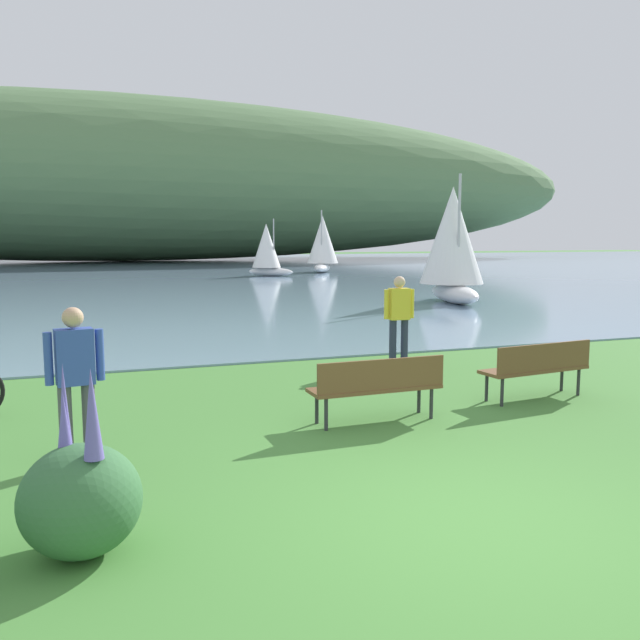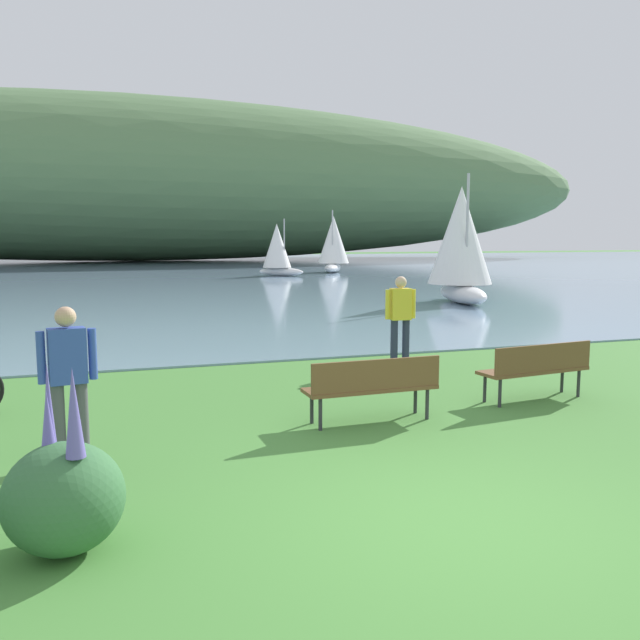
{
  "view_description": "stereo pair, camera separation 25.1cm",
  "coord_description": "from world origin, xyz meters",
  "px_view_note": "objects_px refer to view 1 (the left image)",
  "views": [
    {
      "loc": [
        -2.99,
        -4.63,
        2.43
      ],
      "look_at": [
        0.83,
        6.13,
        1.0
      ],
      "focal_mm": 36.8,
      "sensor_mm": 36.0,
      "label": 1
    },
    {
      "loc": [
        -2.75,
        -4.72,
        2.43
      ],
      "look_at": [
        0.83,
        6.13,
        1.0
      ],
      "focal_mm": 36.8,
      "sensor_mm": 36.0,
      "label": 2
    }
  ],
  "objects_px": {
    "person_on_the_grass": "(75,375)",
    "sailboat_mid_bay": "(267,249)",
    "sailboat_nearest_to_shore": "(453,243)",
    "park_bench_further_along": "(538,365)",
    "person_at_shoreline": "(399,314)",
    "sailboat_toward_hillside": "(323,243)",
    "park_bench_near_camera": "(378,384)"
  },
  "relations": [
    {
      "from": "person_on_the_grass",
      "to": "sailboat_mid_bay",
      "type": "height_order",
      "value": "sailboat_mid_bay"
    },
    {
      "from": "sailboat_nearest_to_shore",
      "to": "park_bench_further_along",
      "type": "bearing_deg",
      "value": -115.86
    },
    {
      "from": "park_bench_further_along",
      "to": "sailboat_mid_bay",
      "type": "xyz_separation_m",
      "value": [
        4.36,
        32.17,
        1.21
      ]
    },
    {
      "from": "person_at_shoreline",
      "to": "sailboat_mid_bay",
      "type": "bearing_deg",
      "value": 79.98
    },
    {
      "from": "person_on_the_grass",
      "to": "sailboat_toward_hillside",
      "type": "height_order",
      "value": "sailboat_toward_hillside"
    },
    {
      "from": "park_bench_further_along",
      "to": "person_on_the_grass",
      "type": "distance_m",
      "value": 6.58
    },
    {
      "from": "park_bench_near_camera",
      "to": "sailboat_toward_hillside",
      "type": "relative_size",
      "value": 0.42
    },
    {
      "from": "person_at_shoreline",
      "to": "person_on_the_grass",
      "type": "height_order",
      "value": "same"
    },
    {
      "from": "person_at_shoreline",
      "to": "sailboat_toward_hillside",
      "type": "relative_size",
      "value": 0.4
    },
    {
      "from": "person_on_the_grass",
      "to": "sailboat_toward_hillside",
      "type": "xyz_separation_m",
      "value": [
        15.73,
        36.0,
        1.08
      ]
    },
    {
      "from": "person_on_the_grass",
      "to": "sailboat_toward_hillside",
      "type": "relative_size",
      "value": 0.4
    },
    {
      "from": "park_bench_further_along",
      "to": "sailboat_nearest_to_shore",
      "type": "bearing_deg",
      "value": 64.14
    },
    {
      "from": "person_at_shoreline",
      "to": "person_on_the_grass",
      "type": "relative_size",
      "value": 1.0
    },
    {
      "from": "park_bench_further_along",
      "to": "sailboat_toward_hillside",
      "type": "height_order",
      "value": "sailboat_toward_hillside"
    },
    {
      "from": "sailboat_toward_hillside",
      "to": "person_on_the_grass",
      "type": "bearing_deg",
      "value": -113.6
    },
    {
      "from": "park_bench_near_camera",
      "to": "person_on_the_grass",
      "type": "distance_m",
      "value": 3.76
    },
    {
      "from": "sailboat_nearest_to_shore",
      "to": "sailboat_toward_hillside",
      "type": "height_order",
      "value": "sailboat_nearest_to_shore"
    },
    {
      "from": "sailboat_mid_bay",
      "to": "sailboat_toward_hillside",
      "type": "distance_m",
      "value": 5.77
    },
    {
      "from": "sailboat_nearest_to_shore",
      "to": "park_bench_near_camera",
      "type": "bearing_deg",
      "value": -124.09
    },
    {
      "from": "park_bench_further_along",
      "to": "person_on_the_grass",
      "type": "relative_size",
      "value": 1.08
    },
    {
      "from": "park_bench_further_along",
      "to": "sailboat_toward_hillside",
      "type": "bearing_deg",
      "value": 75.37
    },
    {
      "from": "park_bench_near_camera",
      "to": "person_at_shoreline",
      "type": "xyz_separation_m",
      "value": [
        2.04,
        3.51,
        0.46
      ]
    },
    {
      "from": "park_bench_near_camera",
      "to": "sailboat_nearest_to_shore",
      "type": "xyz_separation_m",
      "value": [
        9.31,
        13.75,
        1.72
      ]
    },
    {
      "from": "sailboat_nearest_to_shore",
      "to": "person_at_shoreline",
      "type": "bearing_deg",
      "value": -125.35
    },
    {
      "from": "person_on_the_grass",
      "to": "sailboat_mid_bay",
      "type": "xyz_separation_m",
      "value": [
        10.88,
        32.89,
        0.75
      ]
    },
    {
      "from": "person_on_the_grass",
      "to": "sailboat_nearest_to_shore",
      "type": "xyz_separation_m",
      "value": [
        13.02,
        14.14,
        1.26
      ]
    },
    {
      "from": "sailboat_nearest_to_shore",
      "to": "sailboat_mid_bay",
      "type": "bearing_deg",
      "value": 96.52
    },
    {
      "from": "park_bench_further_along",
      "to": "person_at_shoreline",
      "type": "distance_m",
      "value": 3.29
    },
    {
      "from": "sailboat_nearest_to_shore",
      "to": "sailboat_toward_hillside",
      "type": "relative_size",
      "value": 1.09
    },
    {
      "from": "park_bench_further_along",
      "to": "sailboat_mid_bay",
      "type": "bearing_deg",
      "value": 82.28
    },
    {
      "from": "park_bench_near_camera",
      "to": "park_bench_further_along",
      "type": "distance_m",
      "value": 2.83
    },
    {
      "from": "sailboat_nearest_to_shore",
      "to": "sailboat_toward_hillside",
      "type": "xyz_separation_m",
      "value": [
        2.71,
        21.87,
        -0.19
      ]
    }
  ]
}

